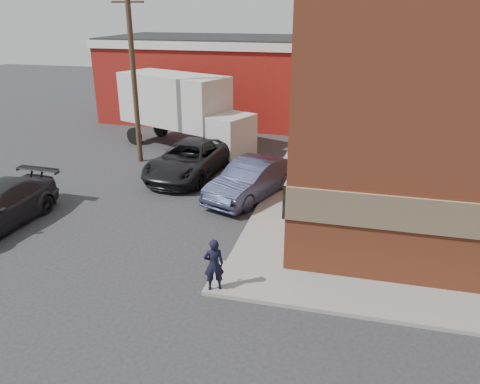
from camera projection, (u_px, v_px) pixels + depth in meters
The scene contains 8 objects.
ground at pixel (235, 266), 14.56m from camera, with size 90.00×90.00×0.00m, color #28282B.
sidewalk_west at pixel (295, 173), 22.50m from camera, with size 1.80×18.00×0.12m, color gray.
warehouse at pixel (226, 78), 32.90m from camera, with size 16.30×8.30×5.60m.
utility_pole at pixel (133, 68), 22.63m from camera, with size 2.00×0.26×9.00m.
man at pixel (214, 265), 12.88m from camera, with size 0.56×0.37×1.55m, color black.
sedan at pixel (251, 180), 19.46m from camera, with size 1.69×4.85×1.60m, color #303550.
suv_a at pixel (189, 159), 22.03m from camera, with size 2.67×5.79×1.61m, color black.
box_truck at pixel (185, 108), 25.64m from camera, with size 8.54×5.36×4.06m.
Camera 1 is at (3.28, -12.25, 7.52)m, focal length 35.00 mm.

